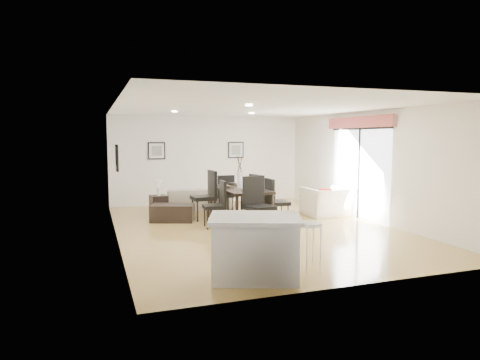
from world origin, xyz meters
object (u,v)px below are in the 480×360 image
object	(u,v)px
dining_chair_wfar	(207,192)
dining_chair_head	(257,201)
dining_table	(240,191)
dining_chair_foot	(225,192)
armchair	(327,202)
sofa	(195,199)
bar_stool	(310,230)
dining_chair_wnear	(218,201)
dining_chair_efar	(259,193)
side_table	(159,206)
kitchen_island	(255,247)
coffee_table	(173,213)
dining_chair_enear	(274,198)

from	to	relation	value
dining_chair_wfar	dining_chair_head	bearing A→B (deg)	17.82
dining_table	dining_chair_foot	bearing A→B (deg)	87.65
armchair	dining_chair_foot	world-z (taller)	dining_chair_foot
sofa	bar_stool	bearing A→B (deg)	97.56
dining_chair_wnear	dining_chair_efar	bearing A→B (deg)	129.93
side_table	bar_stool	bearing A→B (deg)	-74.39
sofa	kitchen_island	size ratio (longest dim) A/B	1.34
dining_chair_wnear	bar_stool	bearing A→B (deg)	11.79
coffee_table	kitchen_island	bearing A→B (deg)	-65.50
armchair	dining_chair_head	size ratio (longest dim) A/B	0.95
dining_chair_head	dining_chair_foot	xyz separation A→B (m)	(0.03, 2.44, -0.10)
dining_table	kitchen_island	distance (m)	4.25
dining_chair_enear	kitchen_island	xyz separation A→B (m)	(-1.88, -3.58, -0.14)
armchair	dining_chair_wnear	world-z (taller)	dining_chair_wnear
dining_chair_wnear	dining_chair_head	bearing A→B (deg)	48.37
coffee_table	bar_stool	xyz separation A→B (m)	(1.27, -4.63, 0.45)
dining_chair_enear	kitchen_island	world-z (taller)	dining_chair_enear
dining_chair_efar	bar_stool	distance (m)	4.65
dining_chair_wnear	dining_chair_enear	xyz separation A→B (m)	(1.40, 0.01, 0.01)
dining_chair_wfar	dining_chair_head	size ratio (longest dim) A/B	1.01
side_table	dining_chair_wnear	bearing A→B (deg)	-59.06
coffee_table	dining_chair_foot	bearing A→B (deg)	43.55
dining_chair_wfar	sofa	bearing A→B (deg)	175.35
kitchen_island	bar_stool	world-z (taller)	kitchen_island
armchair	dining_chair_efar	xyz separation A→B (m)	(-1.69, 0.53, 0.24)
armchair	bar_stool	size ratio (longest dim) A/B	1.51
sofa	dining_chair_efar	world-z (taller)	dining_chair_efar
kitchen_island	side_table	bearing A→B (deg)	116.32
dining_chair_wnear	coffee_table	distance (m)	1.41
dining_chair_enear	side_table	size ratio (longest dim) A/B	1.96
sofa	armchair	bearing A→B (deg)	149.94
dining_chair_wnear	coffee_table	world-z (taller)	dining_chair_wnear
dining_chair_wnear	side_table	distance (m)	2.12
dining_chair_foot	side_table	distance (m)	1.81
dining_chair_wnear	dining_chair_enear	distance (m)	1.40
dining_chair_efar	kitchen_island	bearing A→B (deg)	143.87
sofa	dining_chair_foot	xyz separation A→B (m)	(0.65, -0.77, 0.27)
dining_chair_wnear	dining_chair_enear	size ratio (longest dim) A/B	0.99
side_table	dining_chair_enear	bearing A→B (deg)	-35.89
dining_chair_wnear	bar_stool	world-z (taller)	dining_chair_wnear
dining_chair_head	dining_chair_foot	bearing A→B (deg)	75.29
armchair	dining_chair_head	distance (m)	2.70
coffee_table	dining_chair_efar	bearing A→B (deg)	17.93
dining_chair_efar	dining_chair_head	xyz separation A→B (m)	(-0.72, -1.69, 0.06)
sofa	dining_chair_enear	world-z (taller)	dining_chair_enear
dining_table	dining_chair_efar	xyz separation A→B (m)	(0.70, 0.47, -0.12)
dining_table	dining_chair_foot	xyz separation A→B (m)	(0.00, 1.23, -0.16)
dining_table	bar_stool	size ratio (longest dim) A/B	2.65
dining_chair_efar	dining_chair_wfar	bearing A→B (deg)	75.13
dining_table	side_table	world-z (taller)	dining_table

